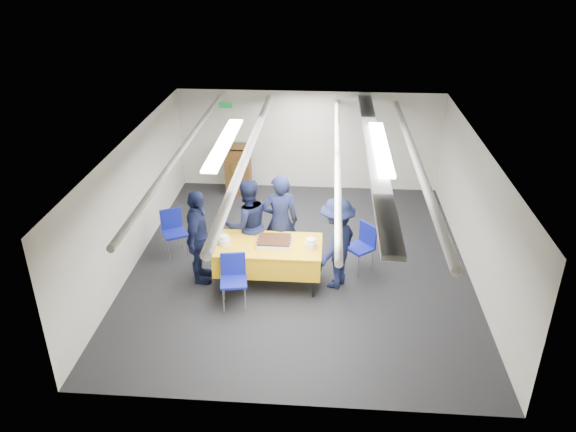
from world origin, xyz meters
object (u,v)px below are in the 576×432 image
Objects in this scene: serving_table at (269,255)px; sailor_a at (280,222)px; chair_left at (173,227)px; sailor_c at (198,237)px; sheet_cake at (274,241)px; sailor_b at (248,225)px; podium at (238,168)px; chair_near at (233,274)px; chair_right at (363,242)px; sailor_d at (337,243)px.

sailor_a reaches higher than serving_table.
sailor_c is at bearing -52.52° from chair_left.
sailor_c is at bearing 14.84° from sailor_a.
sailor_c reaches higher than sheet_cake.
sheet_cake is 2.19m from chair_left.
serving_table is at bearing 101.40° from sailor_b.
podium is at bearing 106.28° from serving_table.
serving_table is 0.75m from sailor_b.
sailor_b is at bearing -14.53° from chair_left.
chair_near is 2.05m from chair_left.
chair_right is 2.06m from sailor_b.
sailor_b is (0.08, 1.14, 0.31)m from chair_near.
chair_left is (-0.78, -2.84, -0.08)m from podium.
sailor_d is (1.56, -0.50, -0.03)m from sailor_b.
sailor_c is (0.69, -0.90, 0.31)m from chair_left.
sailor_c is 2.33m from sailor_d.
sailor_d is (1.13, 0.05, 0.25)m from serving_table.
sailor_a reaches higher than chair_right.
podium is at bearing -104.79° from sailor_b.
sailor_b reaches higher than sheet_cake.
sailor_b reaches higher than chair_right.
podium is (-1.20, 3.75, -0.20)m from sheet_cake.
chair_near is 1.00× the size of chair_right.
chair_right is 0.52× the size of sailor_c.
sailor_c reaches higher than chair_near.
podium reaches higher than serving_table.
podium is at bearing -120.42° from sailor_d.
chair_near is 0.54× the size of sailor_d.
chair_near is (-0.60, -0.61, -0.29)m from sheet_cake.
sailor_b is 1.04× the size of sailor_d.
sailor_a reaches higher than sailor_c.
sailor_d is (1.64, 0.64, 0.28)m from chair_near.
chair_right is (1.52, 0.59, -0.29)m from sheet_cake.
chair_right is 3.51m from chair_left.
podium is 4.40m from chair_near.
chair_near is 0.52× the size of sailor_b.
sailor_d reaches higher than serving_table.
sailor_d reaches higher than chair_right.
sailor_c is 1.04× the size of sailor_d.
chair_left is at bearing 153.88° from serving_table.
sheet_cake is 0.60m from sailor_a.
sailor_d is (3.02, -0.87, 0.28)m from chair_left.
podium is 3.75m from sailor_c.
sailor_b reaches higher than sailor_d.
sailor_a is at bearing 85.66° from sheet_cake.
chair_left is 0.52× the size of sailor_c.
sailor_b is at bearing 134.76° from sheet_cake.
serving_table is 1.11× the size of sailor_d.
chair_right is 1.00× the size of chair_left.
chair_right is 0.52× the size of sailor_b.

